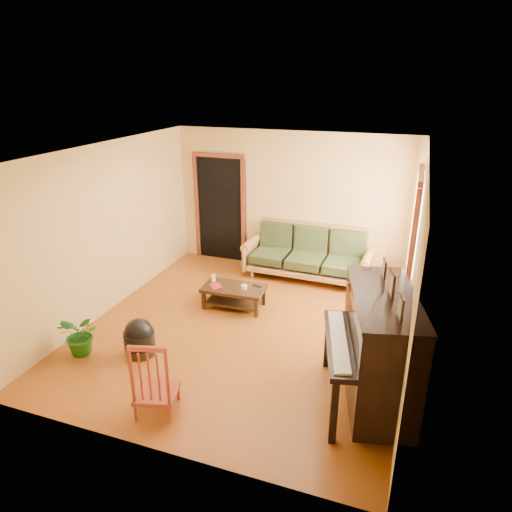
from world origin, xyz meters
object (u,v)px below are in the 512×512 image
at_px(sofa, 307,254).
at_px(armchair, 380,329).
at_px(potted_plant, 81,335).
at_px(piano, 379,351).
at_px(footstool, 140,341).
at_px(ceramic_crock, 391,277).
at_px(red_chair, 155,375).
at_px(coffee_table, 234,297).

height_order(sofa, armchair, sofa).
bearing_deg(potted_plant, sofa, 56.77).
bearing_deg(piano, sofa, 102.71).
relative_size(footstool, potted_plant, 0.69).
height_order(footstool, ceramic_crock, footstool).
height_order(piano, red_chair, piano).
distance_m(piano, red_chair, 2.46).
relative_size(ceramic_crock, potted_plant, 0.41).
xyz_separation_m(footstool, ceramic_crock, (3.01, 3.43, -0.07)).
relative_size(armchair, ceramic_crock, 3.17).
relative_size(armchair, piano, 0.49).
height_order(armchair, potted_plant, armchair).
bearing_deg(sofa, footstool, -114.11).
relative_size(armchair, red_chair, 0.81).
relative_size(sofa, coffee_table, 2.28).
bearing_deg(footstool, potted_plant, -160.74).
bearing_deg(ceramic_crock, coffee_table, -142.77).
bearing_deg(ceramic_crock, potted_plant, -135.40).
relative_size(coffee_table, armchair, 1.29).
xyz_separation_m(sofa, footstool, (-1.51, -3.17, -0.29)).
bearing_deg(sofa, ceramic_crock, 11.40).
bearing_deg(potted_plant, red_chair, -22.47).
bearing_deg(sofa, armchair, -52.69).
relative_size(coffee_table, ceramic_crock, 4.10).
bearing_deg(ceramic_crock, sofa, -170.04).
relative_size(coffee_table, piano, 0.64).
bearing_deg(red_chair, armchair, 26.52).
bearing_deg(armchair, potted_plant, -155.89).
bearing_deg(coffee_table, footstool, -112.45).
distance_m(coffee_table, potted_plant, 2.39).
bearing_deg(piano, ceramic_crock, 77.21).
xyz_separation_m(piano, footstool, (-3.07, -0.05, -0.49)).
relative_size(footstool, ceramic_crock, 1.70).
xyz_separation_m(sofa, potted_plant, (-2.24, -3.42, -0.19)).
bearing_deg(piano, footstool, 167.18).
bearing_deg(footstool, piano, 0.96).
bearing_deg(sofa, red_chair, -98.54).
distance_m(sofa, piano, 3.49).
distance_m(armchair, potted_plant, 3.98).
xyz_separation_m(coffee_table, red_chair, (0.11, -2.55, 0.29)).
distance_m(piano, ceramic_crock, 3.43).
bearing_deg(sofa, potted_plant, -121.79).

